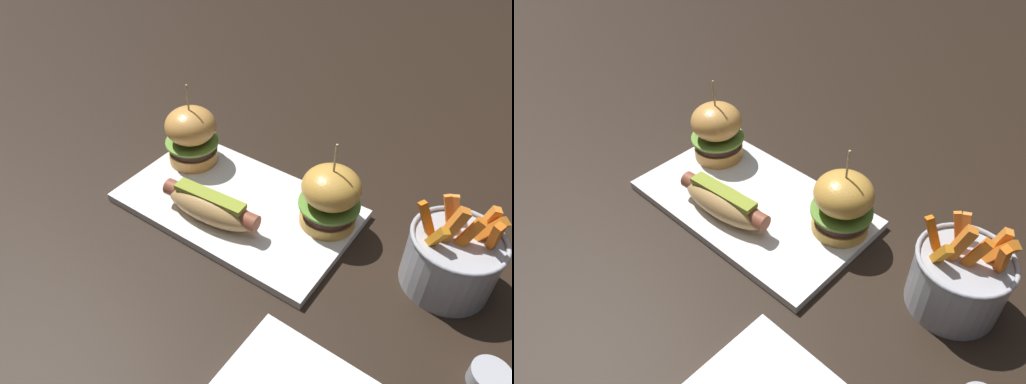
% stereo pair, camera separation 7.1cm
% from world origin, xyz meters
% --- Properties ---
extents(ground_plane, '(3.00, 3.00, 0.00)m').
position_xyz_m(ground_plane, '(0.00, 0.00, 0.00)').
color(ground_plane, black).
extents(platter_main, '(0.37, 0.21, 0.01)m').
position_xyz_m(platter_main, '(0.00, 0.00, 0.01)').
color(platter_main, white).
rests_on(platter_main, ground).
extents(hot_dog, '(0.16, 0.06, 0.05)m').
position_xyz_m(hot_dog, '(-0.01, -0.05, 0.04)').
color(hot_dog, tan).
rests_on(hot_dog, platter_main).
extents(slider_left, '(0.09, 0.09, 0.15)m').
position_xyz_m(slider_left, '(-0.13, 0.05, 0.07)').
color(slider_left, gold).
rests_on(slider_left, platter_main).
extents(slider_right, '(0.09, 0.09, 0.14)m').
position_xyz_m(slider_right, '(0.14, 0.04, 0.06)').
color(slider_right, gold).
rests_on(slider_right, platter_main).
extents(fries_bucket, '(0.12, 0.12, 0.13)m').
position_xyz_m(fries_bucket, '(0.32, 0.05, 0.05)').
color(fries_bucket, '#A8AAB2').
rests_on(fries_bucket, ground).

